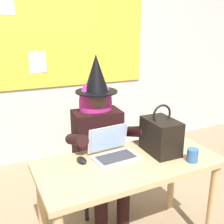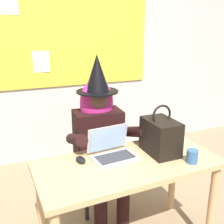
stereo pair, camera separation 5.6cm
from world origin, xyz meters
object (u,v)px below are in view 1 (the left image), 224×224
chair_at_desk (96,156)px  computer_mouse (82,160)px  laptop (113,150)px  person_costumed (99,132)px  coffee_mug (193,155)px  desk_main (129,175)px  handbag (160,136)px

chair_at_desk → computer_mouse: 0.68m
laptop → computer_mouse: (-0.24, 0.00, -0.03)m
person_costumed → chair_at_desk: bearing=178.9°
coffee_mug → computer_mouse: bearing=156.7°
desk_main → coffee_mug: 0.47m
computer_mouse → coffee_mug: bearing=-31.1°
desk_main → laptop: 0.21m
laptop → desk_main: bearing=-63.3°
desk_main → coffee_mug: coffee_mug is taller
chair_at_desk → laptop: (-0.07, -0.54, 0.31)m
desk_main → laptop: laptop is taller
desk_main → person_costumed: person_costumed is taller
computer_mouse → handbag: size_ratio=0.28×
chair_at_desk → coffee_mug: size_ratio=9.32×
computer_mouse → coffee_mug: size_ratio=1.09×
handbag → coffee_mug: handbag is taller
desk_main → computer_mouse: size_ratio=12.74×
desk_main → chair_at_desk: size_ratio=1.50×
coffee_mug → desk_main: bearing=155.6°
chair_at_desk → handbag: handbag is taller
handbag → computer_mouse: bearing=171.9°
desk_main → computer_mouse: 0.36m
chair_at_desk → person_costumed: (-0.01, -0.12, 0.29)m
handbag → coffee_mug: size_ratio=3.98×
handbag → desk_main: bearing=-171.4°
laptop → coffee_mug: laptop is taller
person_costumed → coffee_mug: bearing=33.1°
desk_main → person_costumed: bearing=91.5°
chair_at_desk → handbag: 0.79m
computer_mouse → coffee_mug: 0.78m
computer_mouse → handbag: bearing=-15.8°
desk_main → coffee_mug: size_ratio=13.95×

